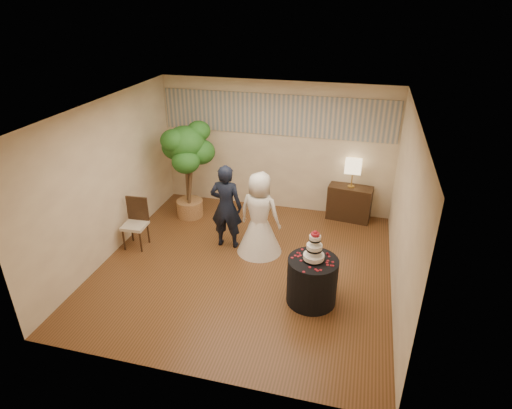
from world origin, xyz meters
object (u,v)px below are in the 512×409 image
(wedding_cake, at_px, (314,246))
(table_lamp, at_px, (352,174))
(groom, at_px, (226,207))
(console, at_px, (349,203))
(cake_table, at_px, (312,281))
(side_chair, at_px, (135,224))
(bride, at_px, (260,214))
(ficus_tree, at_px, (187,171))

(wedding_cake, distance_m, table_lamp, 2.95)
(groom, height_order, console, groom)
(wedding_cake, relative_size, table_lamp, 0.88)
(cake_table, bearing_deg, table_lamp, 82.37)
(cake_table, distance_m, side_chair, 3.53)
(bride, bearing_deg, table_lamp, -122.12)
(console, bearing_deg, ficus_tree, -160.56)
(bride, bearing_deg, ficus_tree, -19.60)
(groom, distance_m, bride, 0.65)
(bride, xyz_separation_m, wedding_cake, (1.14, -1.20, 0.23))
(cake_table, relative_size, wedding_cake, 1.52)
(console, xyz_separation_m, side_chair, (-3.83, -2.14, 0.10))
(cake_table, relative_size, console, 0.86)
(ficus_tree, bearing_deg, wedding_cake, -36.89)
(groom, bearing_deg, wedding_cake, 143.03)
(groom, height_order, ficus_tree, ficus_tree)
(console, relative_size, ficus_tree, 0.43)
(groom, bearing_deg, console, -144.38)
(bride, relative_size, side_chair, 1.65)
(ficus_tree, bearing_deg, cake_table, -36.89)
(wedding_cake, height_order, side_chair, wedding_cake)
(wedding_cake, distance_m, side_chair, 3.57)
(cake_table, height_order, wedding_cake, wedding_cake)
(cake_table, distance_m, wedding_cake, 0.64)
(bride, xyz_separation_m, ficus_tree, (-1.80, 1.00, 0.26))
(wedding_cake, xyz_separation_m, ficus_tree, (-2.94, 2.21, 0.03))
(cake_table, xyz_separation_m, side_chair, (-3.44, 0.78, 0.10))
(cake_table, xyz_separation_m, table_lamp, (0.39, 2.92, 0.66))
(wedding_cake, bearing_deg, ficus_tree, 143.11)
(groom, distance_m, cake_table, 2.23)
(table_lamp, height_order, ficus_tree, ficus_tree)
(groom, xyz_separation_m, console, (2.18, 1.66, -0.45))
(wedding_cake, xyz_separation_m, table_lamp, (0.39, 2.92, 0.02))
(console, bearing_deg, bride, -124.35)
(console, bearing_deg, table_lamp, 0.00)
(bride, bearing_deg, console, -122.12)
(side_chair, bearing_deg, ficus_tree, 67.65)
(table_lamp, bearing_deg, ficus_tree, -167.84)
(cake_table, xyz_separation_m, wedding_cake, (0.00, 0.00, 0.64))
(groom, xyz_separation_m, side_chair, (-1.66, -0.48, -0.34))
(side_chair, bearing_deg, bride, 7.53)
(bride, bearing_deg, wedding_cake, 142.93)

